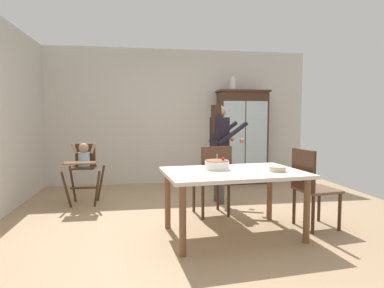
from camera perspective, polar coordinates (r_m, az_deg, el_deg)
The scene contains 11 objects.
ground_plane at distance 4.28m, azimuth 1.74°, elevation -13.55°, with size 6.24×6.24×0.00m, color tan.
wall_back at distance 6.67m, azimuth -2.37°, elevation 4.77°, with size 5.32×0.06×2.70m, color beige.
china_cabinet at distance 6.69m, azimuth 8.77°, elevation 1.27°, with size 1.03×0.48×1.88m.
ceramic_vase at distance 6.65m, azimuth 7.17°, elevation 10.36°, with size 0.13×0.13×0.27m.
high_chair_with_toddler at distance 5.27m, azimuth -18.42°, elevation -3.03°, with size 0.58×0.68×0.95m.
adult_person at distance 5.08m, azimuth 4.88°, elevation 0.48°, with size 0.54×0.52×1.53m.
dining_table at distance 3.71m, azimuth 7.21°, elevation -6.02°, with size 1.62×1.15×0.74m.
birthday_cake at distance 3.77m, azimuth 4.41°, elevation -3.65°, with size 0.28×0.28×0.19m.
serving_bowl at distance 3.74m, azimuth 14.74°, elevation -4.27°, with size 0.18×0.18×0.06m, color #C6AD93.
dining_chair_far_side at distance 4.40m, azimuth 3.82°, elevation -5.59°, with size 0.51×0.51×0.96m.
dining_chair_right_end at distance 4.18m, azimuth 19.94°, elevation -6.40°, with size 0.50×0.50×0.96m.
Camera 1 is at (-0.75, -4.00, 1.34)m, focal length 30.44 mm.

